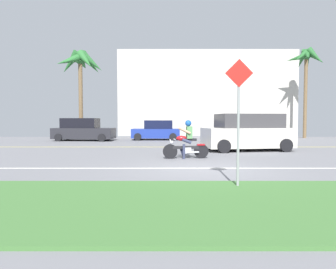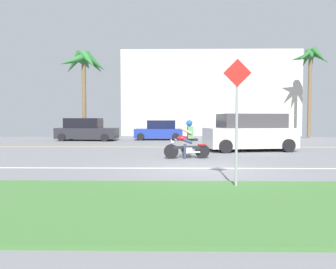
{
  "view_description": "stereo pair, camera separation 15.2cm",
  "coord_description": "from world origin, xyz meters",
  "px_view_note": "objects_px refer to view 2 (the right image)",
  "views": [
    {
      "loc": [
        -1.12,
        -9.46,
        1.55
      ],
      "look_at": [
        -1.17,
        3.48,
        0.92
      ],
      "focal_mm": 32.02,
      "sensor_mm": 36.0,
      "label": 1
    },
    {
      "loc": [
        -0.96,
        -9.46,
        1.55
      ],
      "look_at": [
        -1.17,
        3.48,
        0.92
      ],
      "focal_mm": 32.02,
      "sensor_mm": 36.0,
      "label": 2
    }
  ],
  "objects_px": {
    "palm_tree_1": "(310,61)",
    "street_sign": "(237,111)",
    "palm_tree_0": "(84,65)",
    "parked_car_0": "(86,130)",
    "suv_nearby": "(250,133)",
    "motorcyclist": "(187,142)",
    "parked_car_1": "(159,131)"
  },
  "relations": [
    {
      "from": "parked_car_0",
      "to": "street_sign",
      "type": "height_order",
      "value": "street_sign"
    },
    {
      "from": "motorcyclist",
      "to": "street_sign",
      "type": "height_order",
      "value": "street_sign"
    },
    {
      "from": "parked_car_1",
      "to": "palm_tree_0",
      "type": "height_order",
      "value": "palm_tree_0"
    },
    {
      "from": "suv_nearby",
      "to": "palm_tree_1",
      "type": "height_order",
      "value": "palm_tree_1"
    },
    {
      "from": "motorcyclist",
      "to": "palm_tree_0",
      "type": "bearing_deg",
      "value": 121.38
    },
    {
      "from": "suv_nearby",
      "to": "parked_car_0",
      "type": "relative_size",
      "value": 1.02
    },
    {
      "from": "parked_car_1",
      "to": "palm_tree_0",
      "type": "xyz_separation_m",
      "value": [
        -6.37,
        1.72,
        5.44
      ]
    },
    {
      "from": "parked_car_1",
      "to": "palm_tree_0",
      "type": "bearing_deg",
      "value": 164.92
    },
    {
      "from": "parked_car_0",
      "to": "palm_tree_1",
      "type": "xyz_separation_m",
      "value": [
        18.11,
        3.23,
        5.69
      ]
    },
    {
      "from": "palm_tree_1",
      "to": "motorcyclist",
      "type": "bearing_deg",
      "value": -128.83
    },
    {
      "from": "parked_car_0",
      "to": "street_sign",
      "type": "distance_m",
      "value": 17.62
    },
    {
      "from": "palm_tree_0",
      "to": "palm_tree_1",
      "type": "xyz_separation_m",
      "value": [
        19.0,
        0.55,
        0.32
      ]
    },
    {
      "from": "suv_nearby",
      "to": "street_sign",
      "type": "bearing_deg",
      "value": -106.22
    },
    {
      "from": "parked_car_0",
      "to": "parked_car_1",
      "type": "distance_m",
      "value": 5.57
    },
    {
      "from": "parked_car_1",
      "to": "palm_tree_1",
      "type": "distance_m",
      "value": 14.06
    },
    {
      "from": "palm_tree_1",
      "to": "street_sign",
      "type": "distance_m",
      "value": 21.99
    },
    {
      "from": "palm_tree_1",
      "to": "parked_car_1",
      "type": "bearing_deg",
      "value": -169.82
    },
    {
      "from": "street_sign",
      "to": "parked_car_0",
      "type": "bearing_deg",
      "value": 116.89
    },
    {
      "from": "parked_car_1",
      "to": "palm_tree_1",
      "type": "relative_size",
      "value": 0.48
    },
    {
      "from": "motorcyclist",
      "to": "parked_car_0",
      "type": "bearing_deg",
      "value": 124.28
    },
    {
      "from": "suv_nearby",
      "to": "parked_car_0",
      "type": "height_order",
      "value": "suv_nearby"
    },
    {
      "from": "motorcyclist",
      "to": "parked_car_1",
      "type": "distance_m",
      "value": 11.51
    },
    {
      "from": "parked_car_0",
      "to": "suv_nearby",
      "type": "bearing_deg",
      "value": -34.65
    },
    {
      "from": "palm_tree_0",
      "to": "parked_car_0",
      "type": "bearing_deg",
      "value": -71.68
    },
    {
      "from": "palm_tree_1",
      "to": "street_sign",
      "type": "xyz_separation_m",
      "value": [
        -10.15,
        -18.92,
        -4.72
      ]
    },
    {
      "from": "palm_tree_0",
      "to": "street_sign",
      "type": "relative_size",
      "value": 2.55
    },
    {
      "from": "suv_nearby",
      "to": "parked_car_1",
      "type": "xyz_separation_m",
      "value": [
        -4.94,
        8.17,
        -0.19
      ]
    },
    {
      "from": "suv_nearby",
      "to": "palm_tree_0",
      "type": "distance_m",
      "value": 15.91
    },
    {
      "from": "palm_tree_1",
      "to": "street_sign",
      "type": "relative_size",
      "value": 2.64
    },
    {
      "from": "motorcyclist",
      "to": "suv_nearby",
      "type": "height_order",
      "value": "suv_nearby"
    },
    {
      "from": "motorcyclist",
      "to": "suv_nearby",
      "type": "bearing_deg",
      "value": 44.2
    },
    {
      "from": "suv_nearby",
      "to": "parked_car_0",
      "type": "xyz_separation_m",
      "value": [
        -10.42,
        7.2,
        -0.13
      ]
    }
  ]
}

